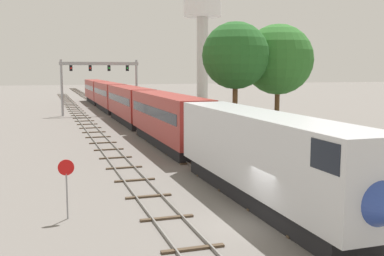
% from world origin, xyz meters
% --- Properties ---
extents(ground_plane, '(400.00, 400.00, 0.00)m').
position_xyz_m(ground_plane, '(0.00, 0.00, 0.00)').
color(ground_plane, slate).
extents(track_main, '(2.60, 200.00, 0.16)m').
position_xyz_m(track_main, '(2.00, 60.00, 0.07)').
color(track_main, slate).
rests_on(track_main, ground).
extents(track_near, '(2.60, 160.00, 0.16)m').
position_xyz_m(track_near, '(-3.50, 40.00, 0.07)').
color(track_near, slate).
rests_on(track_near, ground).
extents(passenger_train, '(3.04, 97.22, 4.80)m').
position_xyz_m(passenger_train, '(2.00, 42.18, 2.61)').
color(passenger_train, silver).
rests_on(passenger_train, ground).
extents(signal_gantry, '(12.10, 0.49, 8.57)m').
position_xyz_m(signal_gantry, '(-0.25, 54.48, 6.25)').
color(signal_gantry, '#999BA0').
rests_on(signal_gantry, ground).
extents(water_tower, '(8.87, 8.87, 24.75)m').
position_xyz_m(water_tower, '(27.04, 84.44, 19.08)').
color(water_tower, beige).
rests_on(water_tower, ground).
extents(stop_sign, '(0.76, 0.08, 2.88)m').
position_xyz_m(stop_sign, '(-8.00, 3.51, 1.87)').
color(stop_sign, gray).
rests_on(stop_sign, ground).
extents(trackside_tree_left, '(7.97, 7.97, 12.18)m').
position_xyz_m(trackside_tree_left, '(16.70, 28.77, 8.18)').
color(trackside_tree_left, brown).
rests_on(trackside_tree_left, ground).
extents(trackside_tree_mid, '(7.22, 7.22, 12.17)m').
position_xyz_m(trackside_tree_mid, '(10.99, 27.66, 8.54)').
color(trackside_tree_mid, brown).
rests_on(trackside_tree_mid, ground).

